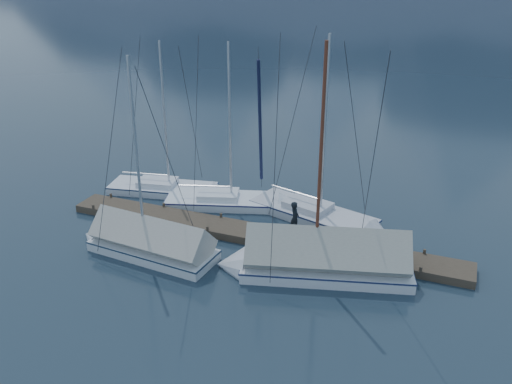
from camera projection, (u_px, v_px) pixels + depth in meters
ground at (238, 260)px, 21.93m from camera, size 1000.00×1000.00×0.00m
dock at (256, 236)px, 23.59m from camera, size 18.00×1.50×0.54m
mooring_posts at (245, 229)px, 23.66m from camera, size 15.12×1.52×0.35m
sailboat_open_left at (178, 191)px, 27.99m from camera, size 6.63×3.11×8.47m
sailboat_open_mid at (241, 203)px, 26.64m from camera, size 6.81×3.71×8.67m
sailboat_open_right at (329, 220)px, 24.85m from camera, size 7.30×3.86×9.29m
sailboat_covered_near at (311, 261)px, 20.90m from camera, size 7.87×4.16×9.79m
sailboat_covered_far at (143, 243)px, 22.35m from camera, size 6.47×2.69×8.88m
person at (295, 218)px, 22.94m from camera, size 0.51×0.64×1.52m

